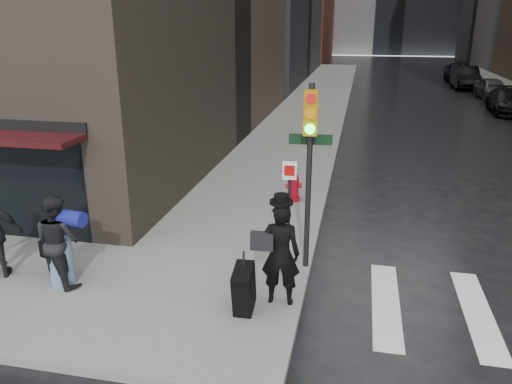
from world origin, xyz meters
TOP-DOWN VIEW (x-y plane):
  - ground at (0.00, 0.00)m, footprint 140.00×140.00m
  - sidewalk_left at (0.00, 27.00)m, footprint 4.00×50.00m
  - man_overcoat at (1.48, 0.31)m, footprint 1.08×1.08m
  - man_jeans at (-2.59, 0.21)m, footprint 1.25×1.00m
  - traffic_light at (1.87, 1.81)m, footprint 0.93×0.45m
  - fire_hydrant at (1.12, 5.78)m, footprint 0.46×0.35m
  - parked_car_3 at (10.87, 23.01)m, footprint 2.15×4.72m
  - parked_car_4 at (11.22, 28.58)m, footprint 1.84×4.11m
  - parked_car_5 at (10.49, 34.15)m, footprint 1.90×5.04m
  - parked_car_6 at (11.01, 39.72)m, footprint 2.87×5.40m

SIDE VIEW (x-z plane):
  - ground at x=0.00m, z-range 0.00..0.00m
  - sidewalk_left at x=0.00m, z-range 0.00..0.15m
  - fire_hydrant at x=1.12m, z-range 0.11..0.90m
  - parked_car_3 at x=10.87m, z-range 0.00..1.34m
  - parked_car_4 at x=11.22m, z-range 0.00..1.37m
  - parked_car_6 at x=11.01m, z-range 0.00..1.45m
  - parked_car_5 at x=10.49m, z-range 0.00..1.64m
  - man_overcoat at x=1.48m, z-range -0.02..2.07m
  - man_jeans at x=-2.59m, z-range 0.15..1.95m
  - traffic_light at x=1.87m, z-range 0.69..4.42m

